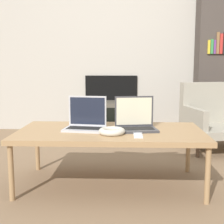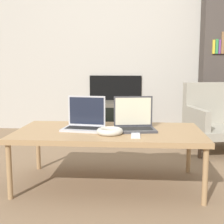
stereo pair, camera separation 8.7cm
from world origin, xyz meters
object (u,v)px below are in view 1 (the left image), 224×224
(headphones, at_px, (112,131))
(phone, at_px, (138,135))
(tv, at_px, (110,118))
(laptop_right, at_px, (135,122))
(armchair, at_px, (215,117))
(laptop_left, at_px, (86,121))

(headphones, bearing_deg, phone, -16.76)
(headphones, height_order, tv, headphones)
(laptop_right, bearing_deg, phone, -96.14)
(laptop_right, xyz_separation_m, tv, (-0.27, 1.73, -0.26))
(laptop_right, height_order, armchair, armchair)
(headphones, xyz_separation_m, phone, (0.18, -0.05, -0.02))
(laptop_left, height_order, tv, laptop_left)
(headphones, relative_size, armchair, 0.24)
(phone, xyz_separation_m, armchair, (0.87, 1.25, -0.07))
(laptop_right, xyz_separation_m, phone, (0.01, -0.21, -0.05))
(phone, bearing_deg, tv, 98.11)
(laptop_left, relative_size, headphones, 1.73)
(laptop_left, distance_m, tv, 1.75)
(laptop_right, xyz_separation_m, headphones, (-0.17, -0.16, -0.04))
(laptop_left, relative_size, armchair, 0.41)
(armchair, bearing_deg, tv, 135.81)
(laptop_right, height_order, phone, laptop_right)
(laptop_right, bearing_deg, headphones, -145.65)
(tv, bearing_deg, headphones, -87.04)
(laptop_right, relative_size, headphones, 1.75)
(laptop_left, xyz_separation_m, armchair, (1.25, 1.04, -0.13))
(headphones, height_order, phone, headphones)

